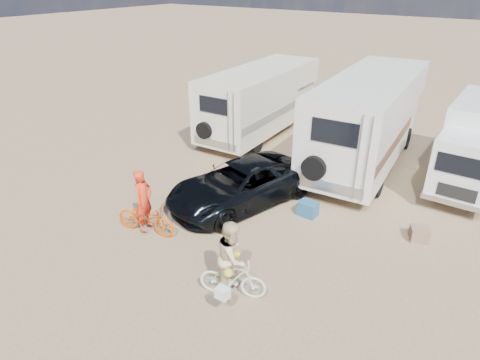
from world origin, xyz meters
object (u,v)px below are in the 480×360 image
Objects in this scene: dark_suv at (240,184)px; crate at (419,234)px; cooler at (308,209)px; bike_man at (146,218)px; rider_woman at (232,264)px; rv_left at (260,102)px; rider_man at (144,205)px; bike_woman at (233,279)px; box_truck at (476,146)px; rv_main at (367,122)px.

dark_suv is 10.29× the size of crate.
dark_suv is 2.27m from cooler.
rider_woman reaches higher than bike_man.
rider_man is (1.76, -8.83, -0.58)m from rv_left.
bike_woman is at bearing -85.44° from cooler.
box_truck is 9.63× the size of cooler.
rv_left reaches higher than bike_man.
crate is at bearing -70.54° from bike_man.
rider_man is 7.71m from crate.
rv_left is at bearing 133.04° from dark_suv.
rv_left is at bearing 179.01° from box_truck.
rider_woman is (0.16, -8.95, -0.78)m from rv_main.
rider_man is (-7.06, -8.58, -0.54)m from box_truck.
crate is at bearing 28.41° from dark_suv.
rv_left is at bearing 136.25° from cooler.
dark_suv reaches higher than crate.
rider_woman is (3.53, -0.71, 0.01)m from rider_man.
bike_man is 1.01× the size of rider_woman.
dark_suv is at bearing -65.74° from rv_left.
rv_left reaches higher than crate.
rider_man is 3.60m from rider_woman.
rv_main is 8.99m from bike_man.
rider_man is at bearing 57.19° from bike_woman.
rv_left is 12.55× the size of cooler.
cooler is at bearing -56.77° from bike_man.
dark_suv is at bearing -163.26° from cooler.
rider_woman is 3.16× the size of cooler.
rv_main reaches higher than rider_woman.
bike_man reaches higher than cooler.
bike_man is at bearing 57.19° from bike_woman.
rv_main is 4.50× the size of rider_woman.
rv_main is at bearing -34.69° from bike_man.
bike_woman is 0.43m from rider_woman.
bike_man is at bearing -148.11° from crate.
bike_woman is (5.29, -9.54, -1.00)m from rv_left.
bike_man is 3.63m from rider_woman.
rv_left reaches higher than box_truck.
dark_suv is 2.69× the size of bike_man.
rider_woman is at bearing -85.44° from cooler.
bike_man is at bearing 57.19° from rider_woman.
bike_man is at bearing -128.78° from box_truck.
rider_woman is at bearing -63.52° from rv_left.
rv_left is at bearing 7.51° from rider_woman.
dark_suv is at bearing -167.84° from crate.
bike_woman is 0.88× the size of rider_woman.
rider_man reaches higher than cooler.
bike_man is 0.41m from rider_man.
dark_suv is 3.17m from rider_man.
crate is at bearing -96.13° from box_truck.
dark_suv is (2.99, -5.92, -0.79)m from rv_left.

